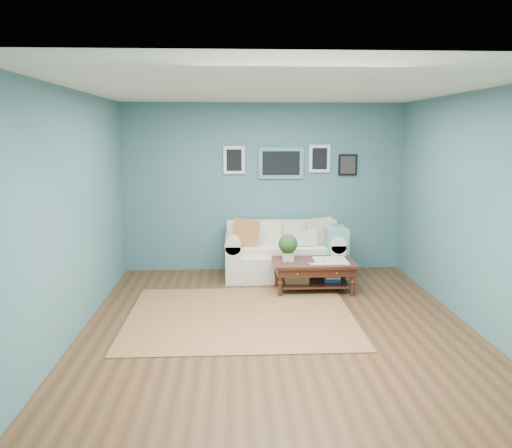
{
  "coord_description": "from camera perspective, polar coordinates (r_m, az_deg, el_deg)",
  "views": [
    {
      "loc": [
        -0.52,
        -5.52,
        2.22
      ],
      "look_at": [
        -0.2,
        1.0,
        1.03
      ],
      "focal_mm": 35.0,
      "sensor_mm": 36.0,
      "label": 1
    }
  ],
  "objects": [
    {
      "name": "area_rug",
      "position": [
        6.23,
        -1.78,
        -10.48
      ],
      "size": [
        2.76,
        2.21,
        0.01
      ],
      "primitive_type": "cube",
      "color": "brown",
      "rests_on": "ground"
    },
    {
      "name": "room_shell",
      "position": [
        5.67,
        2.56,
        1.58
      ],
      "size": [
        5.0,
        5.02,
        2.7
      ],
      "color": "brown",
      "rests_on": "ground"
    },
    {
      "name": "loveseat",
      "position": [
        7.81,
        3.7,
        -3.28
      ],
      "size": [
        1.85,
        0.84,
        0.95
      ],
      "color": "silver",
      "rests_on": "ground"
    },
    {
      "name": "coffee_table",
      "position": [
        7.16,
        6.12,
        -4.79
      ],
      "size": [
        1.16,
        0.68,
        0.81
      ],
      "rotation": [
        0.0,
        0.0,
        -0.0
      ],
      "color": "black",
      "rests_on": "ground"
    }
  ]
}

